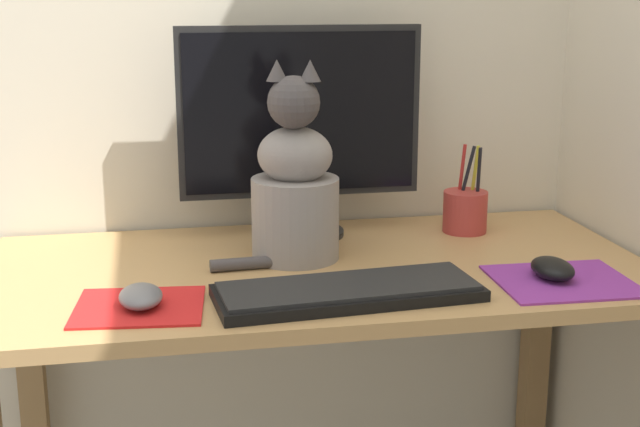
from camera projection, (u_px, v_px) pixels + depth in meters
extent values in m
cube|color=tan|center=(320.00, 272.00, 1.57)|extent=(1.16, 0.59, 0.02)
cube|color=olive|center=(36.00, 423.00, 1.81)|extent=(0.05, 0.05, 0.72)
cube|color=olive|center=(533.00, 380.00, 2.01)|extent=(0.05, 0.05, 0.72)
cylinder|color=black|center=(300.00, 232.00, 1.76)|extent=(0.17, 0.17, 0.01)
cylinder|color=black|center=(299.00, 213.00, 1.75)|extent=(0.04, 0.04, 0.07)
cube|color=black|center=(299.00, 112.00, 1.70)|extent=(0.47, 0.02, 0.33)
cube|color=black|center=(300.00, 113.00, 1.69)|extent=(0.44, 0.00, 0.30)
cube|color=black|center=(348.00, 293.00, 1.40)|extent=(0.43, 0.18, 0.02)
cube|color=black|center=(348.00, 286.00, 1.40)|extent=(0.41, 0.16, 0.01)
cube|color=red|center=(139.00, 307.00, 1.36)|extent=(0.21, 0.19, 0.00)
cube|color=purple|center=(563.00, 281.00, 1.48)|extent=(0.23, 0.20, 0.00)
ellipsoid|color=slate|center=(141.00, 296.00, 1.36)|extent=(0.07, 0.10, 0.03)
ellipsoid|color=black|center=(553.00, 268.00, 1.48)|extent=(0.07, 0.10, 0.03)
cylinder|color=gray|center=(295.00, 218.00, 1.59)|extent=(0.20, 0.20, 0.15)
ellipsoid|color=gray|center=(295.00, 155.00, 1.56)|extent=(0.16, 0.15, 0.10)
sphere|color=#474242|center=(294.00, 102.00, 1.53)|extent=(0.11, 0.11, 0.09)
cone|color=#474242|center=(277.00, 70.00, 1.52)|extent=(0.05, 0.05, 0.04)
cone|color=#474242|center=(310.00, 70.00, 1.51)|extent=(0.05, 0.05, 0.04)
cylinder|color=#474242|center=(268.00, 262.00, 1.55)|extent=(0.20, 0.03, 0.02)
cylinder|color=#B23833|center=(465.00, 212.00, 1.77)|extent=(0.09, 0.09, 0.08)
cylinder|color=red|center=(461.00, 179.00, 1.78)|extent=(0.02, 0.01, 0.14)
cylinder|color=black|center=(466.00, 180.00, 1.77)|extent=(0.04, 0.01, 0.14)
cylinder|color=yellow|center=(474.00, 180.00, 1.77)|extent=(0.01, 0.02, 0.14)
cylinder|color=black|center=(478.00, 181.00, 1.76)|extent=(0.01, 0.03, 0.14)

